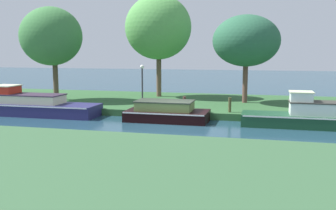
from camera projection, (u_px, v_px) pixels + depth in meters
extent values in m
plane|color=#204050|center=(171.00, 125.00, 20.28)|extent=(120.00, 120.00, 0.00)
cube|color=#2D572E|center=(194.00, 104.00, 26.98)|extent=(72.00, 10.00, 0.40)
cube|color=#345A38|center=(103.00, 174.00, 11.60)|extent=(72.00, 10.00, 0.40)
cube|color=#174026|center=(326.00, 122.00, 19.54)|extent=(8.44, 1.80, 0.64)
cube|color=white|center=(326.00, 116.00, 19.50)|extent=(8.27, 1.83, 0.07)
cube|color=white|center=(301.00, 97.00, 19.67)|extent=(1.08, 1.15, 0.50)
cube|color=beige|center=(301.00, 92.00, 19.63)|extent=(1.18, 1.22, 0.06)
cube|color=navy|center=(37.00, 109.00, 23.45)|extent=(7.77, 2.12, 0.72)
cube|color=white|center=(37.00, 104.00, 23.40)|extent=(7.62, 2.15, 0.07)
cube|color=beige|center=(28.00, 99.00, 23.51)|extent=(4.35, 1.61, 0.50)
cube|color=#332638|center=(28.00, 94.00, 23.47)|extent=(4.45, 1.70, 0.06)
cube|color=red|center=(6.00, 90.00, 23.79)|extent=(1.32, 1.36, 0.51)
cube|color=beige|center=(6.00, 86.00, 23.75)|extent=(1.42, 1.44, 0.06)
cube|color=black|center=(167.00, 116.00, 21.52)|extent=(4.59, 2.19, 0.60)
cube|color=silver|center=(167.00, 111.00, 21.48)|extent=(4.50, 2.22, 0.07)
cube|color=olive|center=(165.00, 106.00, 21.48)|extent=(3.09, 1.67, 0.49)
cube|color=#2D342A|center=(165.00, 101.00, 21.44)|extent=(3.19, 1.75, 0.06)
cylinder|color=brown|center=(56.00, 76.00, 27.63)|extent=(0.36, 0.36, 3.39)
ellipsoid|color=#3C783E|center=(51.00, 36.00, 26.84)|extent=(4.45, 3.89, 4.08)
cylinder|color=brown|center=(159.00, 71.00, 29.47)|extent=(0.37, 0.37, 3.92)
ellipsoid|color=#57A04D|center=(158.00, 27.00, 28.81)|extent=(5.04, 4.18, 4.81)
cylinder|color=brown|center=(245.00, 79.00, 25.97)|extent=(0.34, 0.34, 3.22)
ellipsoid|color=#2A5E41|center=(246.00, 41.00, 25.55)|extent=(4.48, 4.26, 3.43)
cylinder|color=#333338|center=(142.00, 88.00, 24.14)|extent=(0.10, 0.10, 2.39)
sphere|color=white|center=(142.00, 67.00, 23.96)|extent=(0.24, 0.24, 0.24)
cylinder|color=#48322B|center=(184.00, 103.00, 22.65)|extent=(0.19, 0.19, 0.84)
cylinder|color=#434225|center=(230.00, 105.00, 22.02)|extent=(0.17, 0.17, 0.85)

